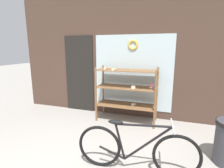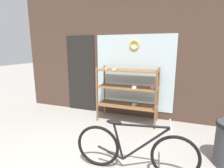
# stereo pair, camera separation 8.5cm
# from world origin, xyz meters

# --- Properties ---
(storefront_facade) EXTENTS (6.06, 0.13, 3.31)m
(storefront_facade) POSITION_xyz_m (-0.03, 2.82, 1.62)
(storefront_facade) COLOR #473328
(storefront_facade) RESTS_ON ground_plane
(display_case) EXTENTS (1.44, 0.53, 1.33)m
(display_case) POSITION_xyz_m (0.15, 2.42, 0.81)
(display_case) COLOR brown
(display_case) RESTS_ON ground_plane
(bicycle) EXTENTS (1.75, 0.46, 0.79)m
(bicycle) POSITION_xyz_m (0.70, 0.67, 0.35)
(bicycle) COLOR black
(bicycle) RESTS_ON ground_plane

